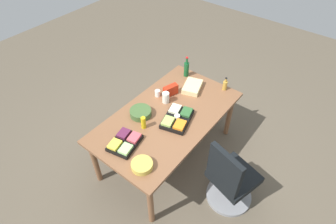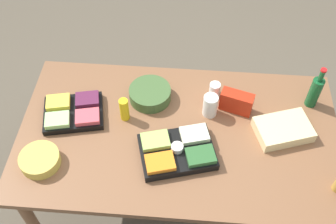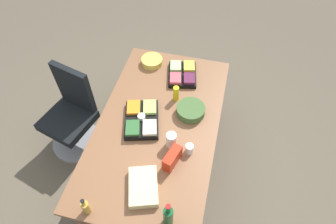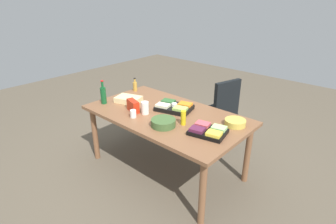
{
  "view_description": "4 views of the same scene",
  "coord_description": "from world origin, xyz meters",
  "px_view_note": "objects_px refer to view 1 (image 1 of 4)",
  "views": [
    {
      "loc": [
        -1.91,
        -1.51,
        3.18
      ],
      "look_at": [
        0.02,
        0.01,
        0.82
      ],
      "focal_mm": 29.35,
      "sensor_mm": 36.0,
      "label": 1
    },
    {
      "loc": [
        0.05,
        -1.44,
        2.79
      ],
      "look_at": [
        -0.07,
        0.08,
        0.88
      ],
      "focal_mm": 43.8,
      "sensor_mm": 36.0,
      "label": 2
    },
    {
      "loc": [
        1.47,
        0.46,
        2.95
      ],
      "look_at": [
        -0.11,
        0.07,
        0.85
      ],
      "focal_mm": 31.09,
      "sensor_mm": 36.0,
      "label": 3
    },
    {
      "loc": [
        -2.01,
        2.2,
        2.12
      ],
      "look_at": [
        -0.11,
        0.08,
        0.86
      ],
      "focal_mm": 29.25,
      "sensor_mm": 36.0,
      "label": 4
    }
  ],
  "objects_px": {
    "fruit_platter": "(125,142)",
    "chip_bowl": "(142,165)",
    "mayo_jar": "(166,98)",
    "veggie_tray": "(177,118)",
    "wine_bottle": "(186,69)",
    "office_chair": "(230,182)",
    "sheet_cake": "(192,87)",
    "chip_bag_red": "(171,90)",
    "salad_bowl": "(141,113)",
    "dressing_bottle": "(225,85)",
    "paper_cup": "(158,93)",
    "mustard_bottle": "(143,123)",
    "conference_table": "(168,120)"
  },
  "relations": [
    {
      "from": "conference_table",
      "to": "chip_bag_red",
      "type": "bearing_deg",
      "value": 32.25
    },
    {
      "from": "sheet_cake",
      "to": "salad_bowl",
      "type": "distance_m",
      "value": 0.85
    },
    {
      "from": "veggie_tray",
      "to": "wine_bottle",
      "type": "height_order",
      "value": "wine_bottle"
    },
    {
      "from": "fruit_platter",
      "to": "chip_bag_red",
      "type": "relative_size",
      "value": 2.05
    },
    {
      "from": "chip_bag_red",
      "to": "salad_bowl",
      "type": "xyz_separation_m",
      "value": [
        -0.54,
        0.05,
        -0.03
      ]
    },
    {
      "from": "dressing_bottle",
      "to": "paper_cup",
      "type": "relative_size",
      "value": 2.16
    },
    {
      "from": "sheet_cake",
      "to": "veggie_tray",
      "type": "bearing_deg",
      "value": -161.86
    },
    {
      "from": "dressing_bottle",
      "to": "mayo_jar",
      "type": "bearing_deg",
      "value": 146.21
    },
    {
      "from": "salad_bowl",
      "to": "chip_bag_red",
      "type": "bearing_deg",
      "value": -5.07
    },
    {
      "from": "fruit_platter",
      "to": "chip_bowl",
      "type": "distance_m",
      "value": 0.37
    },
    {
      "from": "salad_bowl",
      "to": "wine_bottle",
      "type": "bearing_deg",
      "value": 1.96
    },
    {
      "from": "office_chair",
      "to": "chip_bowl",
      "type": "height_order",
      "value": "office_chair"
    },
    {
      "from": "paper_cup",
      "to": "mustard_bottle",
      "type": "xyz_separation_m",
      "value": [
        -0.55,
        -0.24,
        0.04
      ]
    },
    {
      "from": "office_chair",
      "to": "dressing_bottle",
      "type": "xyz_separation_m",
      "value": [
        0.99,
        0.7,
        0.46
      ]
    },
    {
      "from": "chip_bag_red",
      "to": "office_chair",
      "type": "bearing_deg",
      "value": -110.27
    },
    {
      "from": "mayo_jar",
      "to": "salad_bowl",
      "type": "bearing_deg",
      "value": 166.19
    },
    {
      "from": "veggie_tray",
      "to": "fruit_platter",
      "type": "xyz_separation_m",
      "value": [
        -0.66,
        0.24,
        -0.0
      ]
    },
    {
      "from": "dressing_bottle",
      "to": "paper_cup",
      "type": "xyz_separation_m",
      "value": [
        -0.68,
        0.63,
        -0.03
      ]
    },
    {
      "from": "fruit_platter",
      "to": "dressing_bottle",
      "type": "relative_size",
      "value": 2.11
    },
    {
      "from": "mustard_bottle",
      "to": "chip_bowl",
      "type": "height_order",
      "value": "mustard_bottle"
    },
    {
      "from": "sheet_cake",
      "to": "fruit_platter",
      "type": "bearing_deg",
      "value": 178.46
    },
    {
      "from": "mustard_bottle",
      "to": "mayo_jar",
      "type": "distance_m",
      "value": 0.52
    },
    {
      "from": "sheet_cake",
      "to": "chip_bag_red",
      "type": "bearing_deg",
      "value": 149.59
    },
    {
      "from": "sheet_cake",
      "to": "wine_bottle",
      "type": "bearing_deg",
      "value": 51.16
    },
    {
      "from": "chip_bowl",
      "to": "veggie_tray",
      "type": "bearing_deg",
      "value": 8.91
    },
    {
      "from": "paper_cup",
      "to": "salad_bowl",
      "type": "height_order",
      "value": "paper_cup"
    },
    {
      "from": "fruit_platter",
      "to": "salad_bowl",
      "type": "xyz_separation_m",
      "value": [
        0.46,
        0.18,
        0.01
      ]
    },
    {
      "from": "conference_table",
      "to": "veggie_tray",
      "type": "relative_size",
      "value": 3.99
    },
    {
      "from": "sheet_cake",
      "to": "conference_table",
      "type": "bearing_deg",
      "value": -175.09
    },
    {
      "from": "conference_table",
      "to": "dressing_bottle",
      "type": "distance_m",
      "value": 0.95
    },
    {
      "from": "chip_bowl",
      "to": "dressing_bottle",
      "type": "bearing_deg",
      "value": -1.05
    },
    {
      "from": "fruit_platter",
      "to": "chip_bowl",
      "type": "bearing_deg",
      "value": -107.04
    },
    {
      "from": "conference_table",
      "to": "chip_bag_red",
      "type": "height_order",
      "value": "chip_bag_red"
    },
    {
      "from": "veggie_tray",
      "to": "chip_bowl",
      "type": "height_order",
      "value": "veggie_tray"
    },
    {
      "from": "sheet_cake",
      "to": "salad_bowl",
      "type": "bearing_deg",
      "value": 165.57
    },
    {
      "from": "mustard_bottle",
      "to": "chip_bowl",
      "type": "bearing_deg",
      "value": -139.9
    },
    {
      "from": "office_chair",
      "to": "sheet_cake",
      "type": "bearing_deg",
      "value": 55.4
    },
    {
      "from": "office_chair",
      "to": "salad_bowl",
      "type": "bearing_deg",
      "value": 94.25
    },
    {
      "from": "chip_bag_red",
      "to": "salad_bowl",
      "type": "distance_m",
      "value": 0.55
    },
    {
      "from": "fruit_platter",
      "to": "sheet_cake",
      "type": "height_order",
      "value": "fruit_platter"
    },
    {
      "from": "wine_bottle",
      "to": "paper_cup",
      "type": "xyz_separation_m",
      "value": [
        -0.61,
        0.03,
        -0.07
      ]
    },
    {
      "from": "wine_bottle",
      "to": "sheet_cake",
      "type": "height_order",
      "value": "wine_bottle"
    },
    {
      "from": "veggie_tray",
      "to": "chip_bowl",
      "type": "bearing_deg",
      "value": -171.09
    },
    {
      "from": "paper_cup",
      "to": "chip_bag_red",
      "type": "xyz_separation_m",
      "value": [
        0.13,
        -0.12,
        0.03
      ]
    },
    {
      "from": "veggie_tray",
      "to": "chip_bowl",
      "type": "distance_m",
      "value": 0.78
    },
    {
      "from": "mayo_jar",
      "to": "chip_bowl",
      "type": "height_order",
      "value": "mayo_jar"
    },
    {
      "from": "fruit_platter",
      "to": "mayo_jar",
      "type": "xyz_separation_m",
      "value": [
        0.84,
        0.08,
        0.04
      ]
    },
    {
      "from": "paper_cup",
      "to": "wine_bottle",
      "type": "bearing_deg",
      "value": -3.18
    },
    {
      "from": "mayo_jar",
      "to": "sheet_cake",
      "type": "bearing_deg",
      "value": -14.95
    },
    {
      "from": "fruit_platter",
      "to": "chip_bowl",
      "type": "relative_size",
      "value": 1.8
    }
  ]
}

